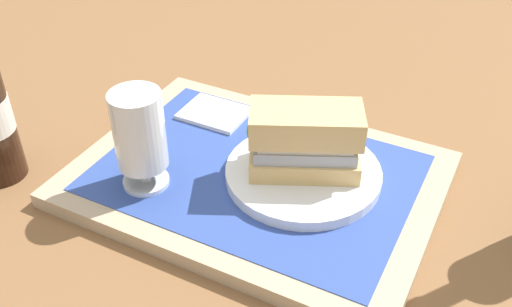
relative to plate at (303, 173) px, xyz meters
The scene contains 7 objects.
ground_plane 0.07m from the plate, 15.93° to the left, with size 3.00×3.00×0.00m, color brown.
tray 0.06m from the plate, 15.93° to the left, with size 0.44×0.32×0.02m, color tan.
placemat 0.06m from the plate, 15.93° to the left, with size 0.38×0.27×0.00m, color #2D4793.
plate is the anchor object (origin of this frame).
sandwich 0.05m from the plate, 24.95° to the left, with size 0.14×0.11×0.08m.
beer_glass 0.20m from the plate, 30.04° to the left, with size 0.06×0.06×0.12m.
napkin_folded 0.18m from the plate, 23.47° to the right, with size 0.09×0.07×0.01m, color white.
Camera 1 is at (-0.26, 0.51, 0.47)m, focal length 41.11 mm.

